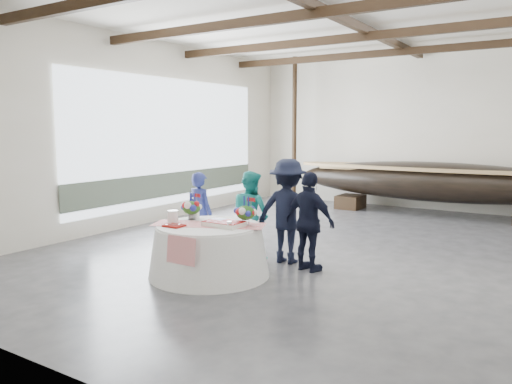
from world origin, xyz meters
The scene contains 14 objects.
floor centered at (0.00, 0.00, 0.00)m, with size 10.00×12.00×0.01m, color #3D3D42.
wall_back centered at (0.00, 6.00, 2.25)m, with size 10.00×0.02×4.50m, color silver.
wall_front centered at (0.00, -6.00, 2.25)m, with size 10.00×0.02×4.50m, color silver.
wall_left centered at (-5.00, 0.00, 2.25)m, with size 0.02×12.00×4.50m, color silver.
ceiling centered at (0.00, 0.00, 4.50)m, with size 10.00×12.00×0.01m, color white.
pavilion_structure centered at (0.00, 0.84, 4.00)m, with size 9.80×11.76×4.50m.
open_bay centered at (-4.95, 1.00, 1.83)m, with size 0.03×7.00×3.20m.
longboat_display centered at (0.71, 4.93, 0.93)m, with size 7.74×1.55×1.45m.
banquet_table centered at (-0.97, -2.67, 0.41)m, with size 1.93×1.93×0.83m.
tabletop_items centered at (-0.99, -2.52, 0.97)m, with size 1.86×1.18×0.40m.
guest_woman_blue centered at (-2.02, -1.59, 0.77)m, with size 0.56×0.37×1.54m, color navy.
guest_woman_teal centered at (-1.00, -1.40, 0.79)m, with size 0.77×0.60×1.59m, color teal.
guest_man_left centered at (-0.30, -1.30, 0.91)m, with size 1.18×0.68×1.82m, color black.
guest_man_right centered at (0.26, -1.58, 0.82)m, with size 0.96×0.40×1.64m, color black.
Camera 1 is at (3.82, -8.83, 2.35)m, focal length 35.00 mm.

